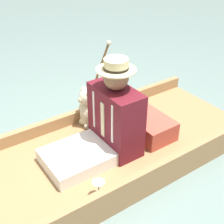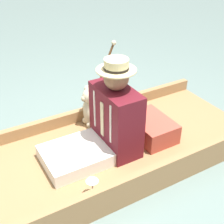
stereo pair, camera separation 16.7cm
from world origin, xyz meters
TOP-DOWN VIEW (x-y plane):
  - ground_plane at (0.00, 0.00)m, footprint 16.00×16.00m
  - punt_boat at (0.00, 0.00)m, footprint 1.06×2.94m
  - seat_cushion at (-0.05, -0.59)m, footprint 0.44×0.31m
  - seated_person at (-0.03, -0.15)m, footprint 0.47×0.78m
  - teddy_bear at (0.38, -0.21)m, footprint 0.27×0.16m
  - wine_glass at (-0.42, 0.18)m, footprint 0.09×0.09m
  - walking_cane at (0.43, -0.36)m, footprint 0.04×0.36m

SIDE VIEW (x-z plane):
  - ground_plane at x=0.00m, z-range 0.00..0.00m
  - punt_boat at x=0.00m, z-range -0.05..0.20m
  - seat_cushion at x=-0.05m, z-range 0.14..0.31m
  - wine_glass at x=-0.42m, z-range 0.17..0.31m
  - teddy_bear at x=0.38m, z-range 0.12..0.51m
  - seated_person at x=-0.03m, z-range 0.01..0.80m
  - walking_cane at x=0.43m, z-range 0.20..0.96m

